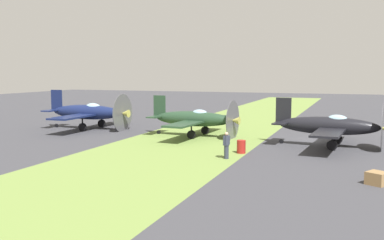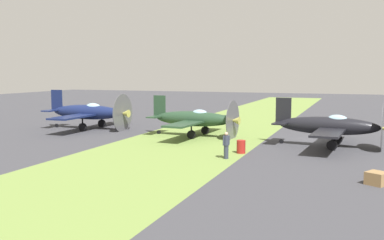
% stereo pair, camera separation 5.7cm
% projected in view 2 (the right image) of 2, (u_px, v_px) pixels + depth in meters
% --- Properties ---
extents(ground_plane, '(160.00, 160.00, 0.00)m').
position_uv_depth(ground_plane, '(321.00, 141.00, 35.86)').
color(ground_plane, '#38383D').
extents(grass_verge, '(120.00, 11.00, 0.01)m').
position_uv_depth(grass_verge, '(205.00, 135.00, 39.26)').
color(grass_verge, olive).
rests_on(grass_verge, ground).
extents(airplane_lead, '(10.48, 8.29, 3.72)m').
position_uv_depth(airplane_lead, '(330.00, 126.00, 33.08)').
color(airplane_lead, black).
rests_on(airplane_lead, ground).
extents(airplane_wingman, '(10.15, 8.02, 3.61)m').
position_uv_depth(airplane_wingman, '(195.00, 119.00, 38.46)').
color(airplane_wingman, '#233D28').
rests_on(airplane_wingman, ground).
extents(airplane_trail, '(10.94, 8.71, 3.93)m').
position_uv_depth(airplane_trail, '(89.00, 112.00, 43.28)').
color(airplane_trail, '#141E47').
rests_on(airplane_trail, ground).
extents(ground_crew_mechanic, '(0.58, 0.38, 1.73)m').
position_uv_depth(ground_crew_mechanic, '(226.00, 145.00, 28.55)').
color(ground_crew_mechanic, '#2D3342').
rests_on(ground_crew_mechanic, ground).
extents(fuel_drum, '(0.60, 0.60, 0.90)m').
position_uv_depth(fuel_drum, '(241.00, 147.00, 30.52)').
color(fuel_drum, maroon).
rests_on(fuel_drum, ground).
extents(supply_crate, '(1.23, 1.23, 0.64)m').
position_uv_depth(supply_crate, '(377.00, 178.00, 22.06)').
color(supply_crate, olive).
rests_on(supply_crate, ground).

